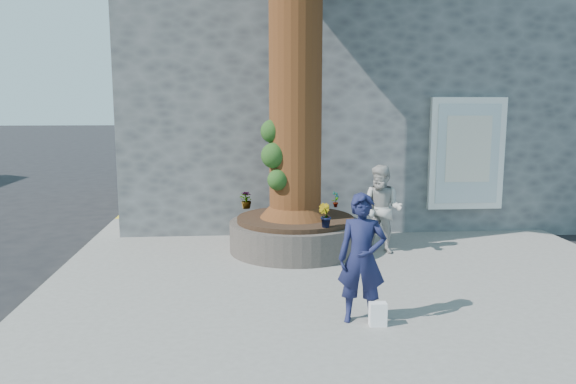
{
  "coord_description": "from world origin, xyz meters",
  "views": [
    {
      "loc": [
        -0.08,
        -7.59,
        2.71
      ],
      "look_at": [
        0.63,
        1.46,
        1.25
      ],
      "focal_mm": 35.0,
      "sensor_mm": 36.0,
      "label": 1
    }
  ],
  "objects": [
    {
      "name": "plant_a",
      "position": [
        1.65,
        2.85,
        0.88
      ],
      "size": [
        0.19,
        0.2,
        0.31
      ],
      "primitive_type": "imported",
      "rotation": [
        0.0,
        0.0,
        0.84
      ],
      "color": "gray",
      "rests_on": "planter"
    },
    {
      "name": "planter",
      "position": [
        0.8,
        2.0,
        0.41
      ],
      "size": [
        2.3,
        2.3,
        0.6
      ],
      "color": "black",
      "rests_on": "pavement"
    },
    {
      "name": "man",
      "position": [
        1.28,
        -1.3,
        0.89
      ],
      "size": [
        0.64,
        0.5,
        1.55
      ],
      "primitive_type": "imported",
      "rotation": [
        0.0,
        0.0,
        -0.25
      ],
      "color": "#15183A",
      "rests_on": "pavement"
    },
    {
      "name": "plant_d",
      "position": [
        -0.05,
        2.85,
        0.87
      ],
      "size": [
        0.33,
        0.35,
        0.3
      ],
      "primitive_type": "imported",
      "rotation": [
        0.0,
        0.0,
        5.2
      ],
      "color": "gray",
      "rests_on": "planter"
    },
    {
      "name": "ground",
      "position": [
        0.0,
        0.0,
        0.0
      ],
      "size": [
        120.0,
        120.0,
        0.0
      ],
      "primitive_type": "plane",
      "color": "black",
      "rests_on": "ground"
    },
    {
      "name": "pavement",
      "position": [
        1.5,
        1.0,
        0.06
      ],
      "size": [
        9.0,
        8.0,
        0.12
      ],
      "primitive_type": "cube",
      "color": "slate",
      "rests_on": "ground"
    },
    {
      "name": "woman",
      "position": [
        2.28,
        1.75,
        0.88
      ],
      "size": [
        0.94,
        0.89,
        1.52
      ],
      "primitive_type": "imported",
      "rotation": [
        0.0,
        0.0,
        -0.59
      ],
      "color": "#A7A5A0",
      "rests_on": "pavement"
    },
    {
      "name": "shopping_bag",
      "position": [
        1.46,
        -1.45,
        0.26
      ],
      "size": [
        0.2,
        0.12,
        0.28
      ],
      "primitive_type": "cube",
      "rotation": [
        0.0,
        0.0,
        -0.02
      ],
      "color": "white",
      "rests_on": "pavement"
    },
    {
      "name": "plant_c",
      "position": [
        -0.05,
        2.85,
        0.89
      ],
      "size": [
        0.19,
        0.19,
        0.33
      ],
      "primitive_type": "imported",
      "rotation": [
        0.0,
        0.0,
        3.11
      ],
      "color": "gray",
      "rests_on": "planter"
    },
    {
      "name": "plant_b",
      "position": [
        1.2,
        1.15,
        0.91
      ],
      "size": [
        0.29,
        0.29,
        0.38
      ],
      "primitive_type": "imported",
      "rotation": [
        0.0,
        0.0,
        2.36
      ],
      "color": "gray",
      "rests_on": "planter"
    },
    {
      "name": "stone_shop",
      "position": [
        2.5,
        7.2,
        3.16
      ],
      "size": [
        10.3,
        8.3,
        6.3
      ],
      "color": "#484B4D",
      "rests_on": "ground"
    },
    {
      "name": "yellow_line",
      "position": [
        -3.05,
        1.0,
        0.0
      ],
      "size": [
        0.1,
        30.0,
        0.01
      ],
      "primitive_type": "cube",
      "color": "yellow",
      "rests_on": "ground"
    }
  ]
}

